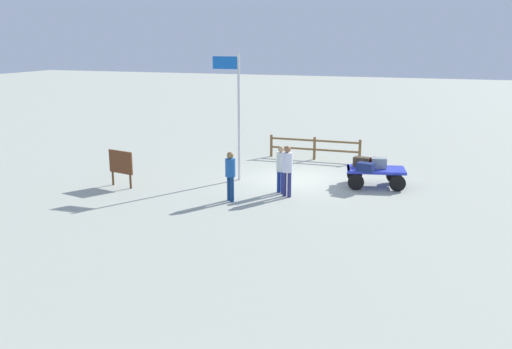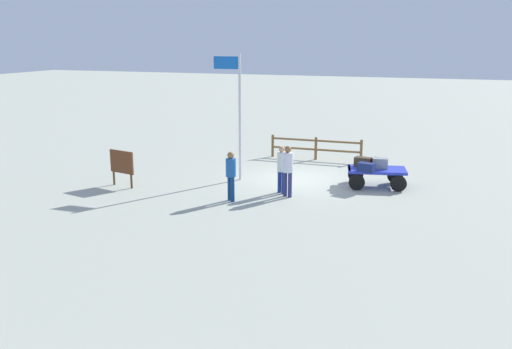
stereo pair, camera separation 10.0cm
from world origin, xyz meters
name	(u,v)px [view 1 (the left image)]	position (x,y,z in m)	size (l,w,h in m)	color
ground_plane	(300,179)	(0.00, 0.00, 0.00)	(120.00, 120.00, 0.00)	#AAAD9B
luggage_cart	(375,173)	(-2.89, 0.16, 0.50)	(2.31, 1.75, 0.68)	#2C3AC7
suitcase_olive	(379,163)	(-3.01, 0.08, 0.87)	(0.60, 0.44, 0.38)	gray
suitcase_tan	(362,162)	(-2.38, 0.03, 0.86)	(0.66, 0.44, 0.36)	#443622
suitcase_navy	(378,163)	(-2.95, -0.08, 0.85)	(0.55, 0.48, 0.35)	maroon
suitcase_grey	(366,167)	(-2.62, 0.75, 0.84)	(0.66, 0.49, 0.31)	navy
worker_lead	(281,166)	(0.12, 2.22, 0.97)	(0.44, 0.44, 1.69)	navy
worker_trailing	(287,167)	(-0.21, 2.60, 1.07)	(0.47, 0.47, 1.79)	navy
worker_supervisor	(230,172)	(1.42, 3.76, 0.99)	(0.48, 0.48, 1.69)	navy
flagpole	(236,106)	(2.34, 0.87, 2.86)	(1.09, 0.10, 4.80)	silver
signboard	(121,164)	(5.94, 3.33, 0.86)	(1.12, 0.33, 1.35)	#4C3319
wooden_fence	(314,147)	(0.36, -3.76, 0.60)	(4.20, 0.15, 1.02)	brown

